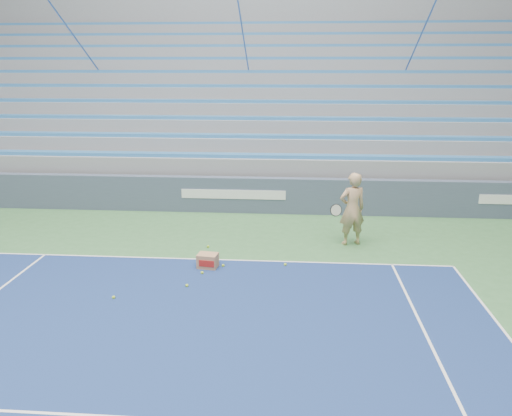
# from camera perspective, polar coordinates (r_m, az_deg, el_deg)

# --- Properties ---
(sponsor_barrier) EXTENTS (30.00, 0.32, 1.10)m
(sponsor_barrier) POSITION_cam_1_polar(r_m,az_deg,el_deg) (15.41, -2.53, 1.53)
(sponsor_barrier) COLOR #3F4A5F
(sponsor_barrier) RESTS_ON ground
(bleachers) EXTENTS (31.00, 9.15, 7.30)m
(bleachers) POSITION_cam_1_polar(r_m,az_deg,el_deg) (20.70, -0.71, 10.38)
(bleachers) COLOR gray
(bleachers) RESTS_ON ground
(tennis_player) EXTENTS (1.00, 0.93, 1.86)m
(tennis_player) POSITION_cam_1_polar(r_m,az_deg,el_deg) (12.72, 10.92, -0.12)
(tennis_player) COLOR tan
(tennis_player) RESTS_ON ground
(ball_box) EXTENTS (0.48, 0.39, 0.33)m
(ball_box) POSITION_cam_1_polar(r_m,az_deg,el_deg) (11.34, -5.54, -6.03)
(ball_box) COLOR #A87751
(ball_box) RESTS_ON ground
(tennis_ball_0) EXTENTS (0.07, 0.07, 0.07)m
(tennis_ball_0) POSITION_cam_1_polar(r_m,az_deg,el_deg) (12.58, -5.50, -4.40)
(tennis_ball_0) COLOR #B0D72C
(tennis_ball_0) RESTS_ON ground
(tennis_ball_1) EXTENTS (0.07, 0.07, 0.07)m
(tennis_ball_1) POSITION_cam_1_polar(r_m,az_deg,el_deg) (10.50, -7.91, -8.77)
(tennis_ball_1) COLOR #B0D72C
(tennis_ball_1) RESTS_ON ground
(tennis_ball_2) EXTENTS (0.07, 0.07, 0.07)m
(tennis_ball_2) POSITION_cam_1_polar(r_m,az_deg,el_deg) (11.45, 3.36, -6.46)
(tennis_ball_2) COLOR #B0D72C
(tennis_ball_2) RESTS_ON ground
(tennis_ball_3) EXTENTS (0.07, 0.07, 0.07)m
(tennis_ball_3) POSITION_cam_1_polar(r_m,az_deg,el_deg) (11.40, -3.78, -6.57)
(tennis_ball_3) COLOR #B0D72C
(tennis_ball_3) RESTS_ON ground
(tennis_ball_4) EXTENTS (0.07, 0.07, 0.07)m
(tennis_ball_4) POSITION_cam_1_polar(r_m,az_deg,el_deg) (11.06, -6.17, -7.37)
(tennis_ball_4) COLOR #B0D72C
(tennis_ball_4) RESTS_ON ground
(tennis_ball_5) EXTENTS (0.07, 0.07, 0.07)m
(tennis_ball_5) POSITION_cam_1_polar(r_m,az_deg,el_deg) (10.30, -15.96, -9.80)
(tennis_ball_5) COLOR #B0D72C
(tennis_ball_5) RESTS_ON ground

